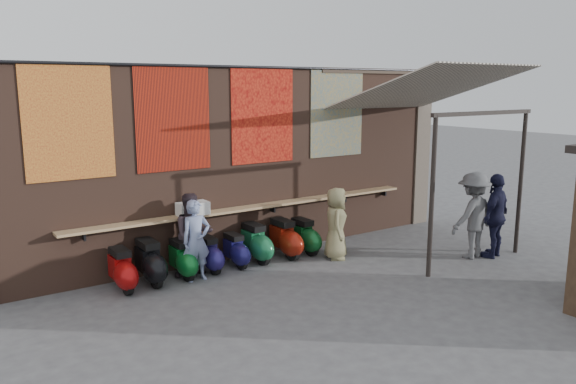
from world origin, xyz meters
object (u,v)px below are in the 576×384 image
at_px(shelf_box, 193,209).
at_px(scooter_stool_1, 150,263).
at_px(shopper_navy, 496,216).
at_px(shopper_grey, 473,215).
at_px(scooter_stool_6, 285,239).
at_px(scooter_stool_4, 236,251).
at_px(scooter_stool_5, 256,243).
at_px(scooter_stool_7, 304,237).
at_px(scooter_stool_0, 122,270).
at_px(diner_left, 196,240).
at_px(diner_right, 193,235).
at_px(scooter_stool_3, 209,255).
at_px(shopper_tan, 336,223).
at_px(scooter_stool_2, 182,259).

height_order(shelf_box, scooter_stool_1, shelf_box).
xyz_separation_m(shopper_navy, shopper_grey, (-0.43, 0.24, 0.02)).
bearing_deg(scooter_stool_6, scooter_stool_4, 177.48).
distance_m(shelf_box, scooter_stool_1, 1.35).
xyz_separation_m(scooter_stool_4, scooter_stool_5, (0.50, 0.04, 0.06)).
bearing_deg(scooter_stool_7, scooter_stool_0, -179.90).
relative_size(scooter_stool_1, shopper_navy, 0.48).
relative_size(scooter_stool_4, scooter_stool_6, 0.82).
bearing_deg(diner_left, shopper_navy, -20.84).
distance_m(shelf_box, scooter_stool_7, 2.64).
bearing_deg(scooter_stool_7, shopper_navy, -37.93).
bearing_deg(diner_right, shopper_navy, -19.92).
height_order(shopper_navy, shopper_grey, shopper_grey).
distance_m(scooter_stool_0, scooter_stool_3, 1.76).
bearing_deg(shopper_grey, scooter_stool_6, -35.42).
xyz_separation_m(scooter_stool_0, scooter_stool_1, (0.54, 0.05, 0.03)).
xyz_separation_m(scooter_stool_7, shopper_tan, (0.33, -0.67, 0.39)).
height_order(diner_right, shopper_grey, shopper_grey).
relative_size(shelf_box, scooter_stool_3, 0.83).
distance_m(scooter_stool_6, diner_left, 2.19).
relative_size(scooter_stool_0, scooter_stool_5, 0.95).
bearing_deg(scooter_stool_5, scooter_stool_7, -3.35).
xyz_separation_m(scooter_stool_2, shopper_navy, (6.05, -2.52, 0.54)).
distance_m(scooter_stool_1, scooter_stool_5, 2.29).
bearing_deg(scooter_stool_1, shopper_grey, -20.20).
bearing_deg(scooter_stool_4, shelf_box, 159.22).
relative_size(diner_right, shopper_grey, 0.88).
height_order(scooter_stool_3, scooter_stool_4, scooter_stool_3).
height_order(diner_left, shopper_navy, shopper_navy).
height_order(scooter_stool_1, diner_right, diner_right).
distance_m(scooter_stool_0, scooter_stool_6, 3.49).
height_order(scooter_stool_1, scooter_stool_2, scooter_stool_1).
height_order(shelf_box, diner_left, diner_left).
relative_size(scooter_stool_5, shopper_grey, 0.46).
bearing_deg(scooter_stool_5, scooter_stool_3, -179.68).
bearing_deg(scooter_stool_5, scooter_stool_1, -179.40).
xyz_separation_m(scooter_stool_0, scooter_stool_4, (2.33, 0.04, -0.04)).
bearing_deg(shopper_grey, scooter_stool_3, -25.96).
distance_m(scooter_stool_4, shopper_grey, 5.04).
relative_size(scooter_stool_4, diner_right, 0.44).
relative_size(diner_left, diner_right, 0.95).
height_order(scooter_stool_0, shopper_grey, shopper_grey).
relative_size(shelf_box, shopper_grey, 0.33).
bearing_deg(shopper_tan, scooter_stool_2, 113.54).
height_order(diner_left, shopper_grey, shopper_grey).
bearing_deg(scooter_stool_5, shopper_tan, -26.07).
height_order(shelf_box, shopper_navy, shopper_navy).
bearing_deg(scooter_stool_6, scooter_stool_2, 178.91).
xyz_separation_m(scooter_stool_1, shopper_tan, (3.81, -0.72, 0.35)).
height_order(shelf_box, scooter_stool_5, shelf_box).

